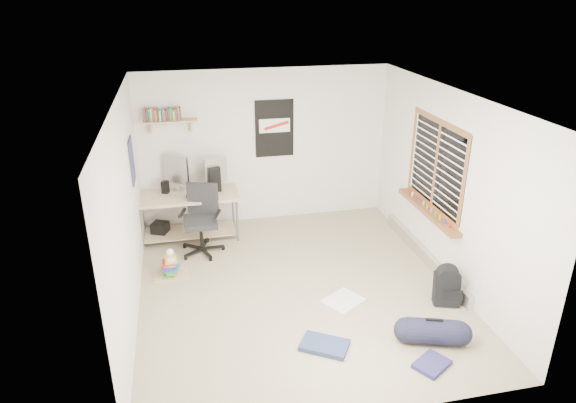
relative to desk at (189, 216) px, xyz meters
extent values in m
cube|color=gray|center=(1.30, -1.77, -0.37)|extent=(4.00, 4.50, 0.01)
cube|color=white|center=(1.30, -1.77, 2.14)|extent=(4.00, 4.50, 0.01)
cube|color=silver|center=(1.30, 0.48, 0.89)|extent=(4.00, 0.01, 2.50)
cube|color=silver|center=(-0.71, -1.77, 0.89)|extent=(0.01, 4.50, 2.50)
cube|color=silver|center=(3.30, -1.77, 0.89)|extent=(0.01, 4.50, 2.50)
cube|color=beige|center=(0.00, 0.00, 0.00)|extent=(1.66, 1.01, 0.71)
cube|color=gray|center=(-0.13, 0.23, 0.57)|extent=(0.40, 0.33, 0.46)
cube|color=#ACAAB0|center=(0.46, 0.13, 0.54)|extent=(0.37, 0.20, 0.39)
cube|color=black|center=(0.43, 0.20, 0.54)|extent=(0.19, 0.38, 0.40)
cube|color=black|center=(0.18, -0.07, 0.35)|extent=(0.42, 0.19, 0.02)
cube|color=black|center=(-0.32, 0.15, 0.44)|extent=(0.13, 0.13, 0.20)
cube|color=black|center=(0.32, -0.08, 0.44)|extent=(0.11, 0.11, 0.19)
cube|color=black|center=(0.15, -0.52, 0.12)|extent=(0.83, 0.83, 1.02)
cube|color=tan|center=(-0.15, 0.37, 1.42)|extent=(0.80, 0.22, 0.24)
cube|color=black|center=(1.45, 0.46, 1.19)|extent=(0.62, 0.03, 0.92)
cube|color=navy|center=(-0.69, -0.57, 1.14)|extent=(0.02, 0.42, 0.60)
cube|color=brown|center=(3.25, -1.47, 1.08)|extent=(0.10, 1.50, 1.26)
cube|color=#B7B2A8|center=(3.25, -1.47, -0.28)|extent=(0.08, 2.50, 0.18)
cube|color=black|center=(3.03, -2.50, -0.16)|extent=(0.37, 0.33, 0.40)
cylinder|color=black|center=(2.51, -3.18, -0.22)|extent=(0.37, 0.37, 0.57)
cube|color=silver|center=(1.79, -2.23, -0.34)|extent=(0.58, 0.56, 0.04)
cube|color=navy|center=(1.32, -3.01, -0.33)|extent=(0.60, 0.54, 0.06)
cube|color=#232350|center=(2.33, -3.53, -0.34)|extent=(0.45, 0.43, 0.05)
cube|color=brown|center=(-0.31, -1.11, -0.21)|extent=(0.39, 0.32, 0.27)
cube|color=white|center=(-0.29, -1.13, 0.02)|extent=(0.12, 0.19, 0.19)
cube|color=black|center=(-0.45, 0.05, -0.22)|extent=(0.30, 0.30, 0.26)
camera|label=1|loc=(-0.03, -7.37, 3.30)|focal=32.00mm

